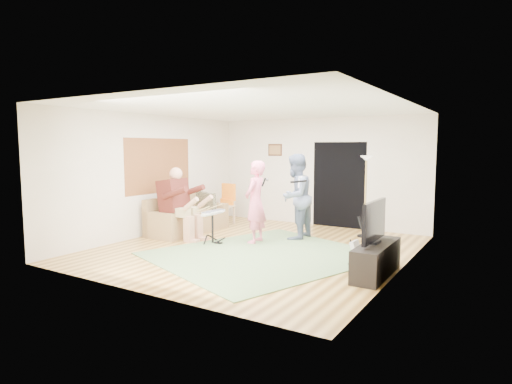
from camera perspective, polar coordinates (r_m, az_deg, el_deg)
floor at (r=8.43m, az=0.04°, el=-7.54°), size 6.00×6.00×0.00m
walls at (r=8.22m, az=0.04°, el=1.65°), size 5.50×6.00×2.70m
ceiling at (r=8.23m, az=0.04°, el=11.06°), size 6.00×6.00×0.00m
window_blinds at (r=10.06m, az=-12.81°, el=3.44°), size 0.00×2.05×2.05m
doorway at (r=10.69m, az=11.00°, el=0.93°), size 2.10×0.00×2.10m
picture_frame at (r=11.41m, az=2.56°, el=5.62°), size 0.42×0.03×0.32m
area_rug at (r=7.92m, az=1.02°, el=-8.38°), size 4.34×4.59×0.02m
sofa at (r=10.16m, az=-9.39°, el=-3.70°), size 0.85×2.06×0.83m
drummer at (r=9.33m, az=-9.97°, el=-2.55°), size 1.00×0.56×1.54m
drum_kit at (r=8.85m, az=-5.81°, el=-4.92°), size 0.37×0.67×0.69m
singer at (r=8.77m, az=-0.08°, el=-1.36°), size 0.48×0.67×1.70m
microphone at (r=8.63m, az=1.05°, el=1.32°), size 0.06×0.06×0.24m
guitarist at (r=9.20m, az=5.30°, el=-0.63°), size 0.73×0.91×1.83m
guitar_held at (r=9.08m, az=6.45°, el=1.37°), size 0.24×0.61×0.26m
guitar_spare at (r=7.42m, az=13.32°, el=-7.69°), size 0.30×0.27×0.84m
torchiere_lamp at (r=9.64m, az=14.44°, el=1.36°), size 0.32×0.32×1.79m
dining_chair at (r=11.03m, az=-4.23°, el=-2.38°), size 0.49×0.51×1.04m
tv_cabinet at (r=6.91m, az=15.75°, el=-8.67°), size 0.40×1.40×0.50m
television at (r=6.80m, az=15.49°, el=-3.73°), size 0.06×1.03×0.62m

